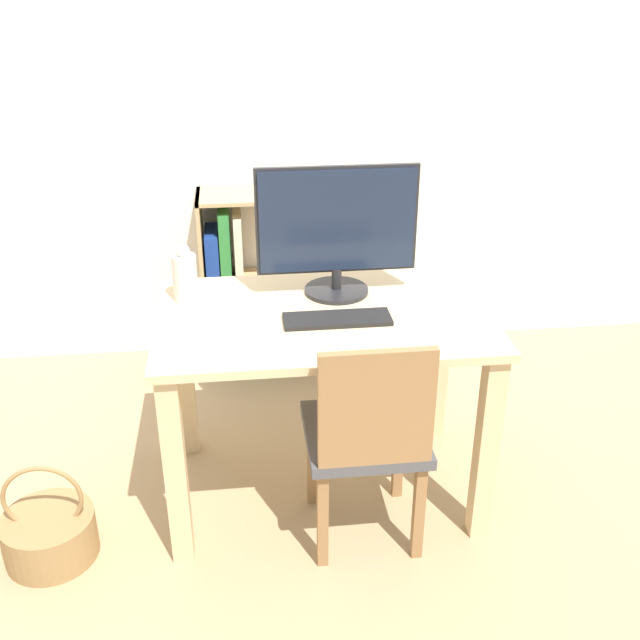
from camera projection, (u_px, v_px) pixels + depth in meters
The scene contains 9 objects.
ground_plane at pixel (323, 486), 2.91m from camera, with size 10.00×10.00×0.00m, color tan.
wall_back at pixel (291, 90), 3.43m from camera, with size 8.00×0.05×2.60m.
desk at pixel (323, 351), 2.65m from camera, with size 1.15×0.73×0.75m.
monitor at pixel (337, 227), 2.63m from camera, with size 0.57×0.23×0.47m.
keyboard at pixel (337, 319), 2.52m from camera, with size 0.36×0.12×0.02m.
vase at pixel (185, 276), 2.64m from camera, with size 0.09×0.09×0.21m.
chair at pixel (368, 434), 2.46m from camera, with size 0.40×0.40×0.82m.
bookshelf at pixel (260, 294), 3.67m from camera, with size 0.87×0.28×0.87m.
basket at pixel (49, 533), 2.55m from camera, with size 0.31×0.31×0.37m.
Camera 1 is at (-0.28, -2.31, 1.87)m, focal length 42.00 mm.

